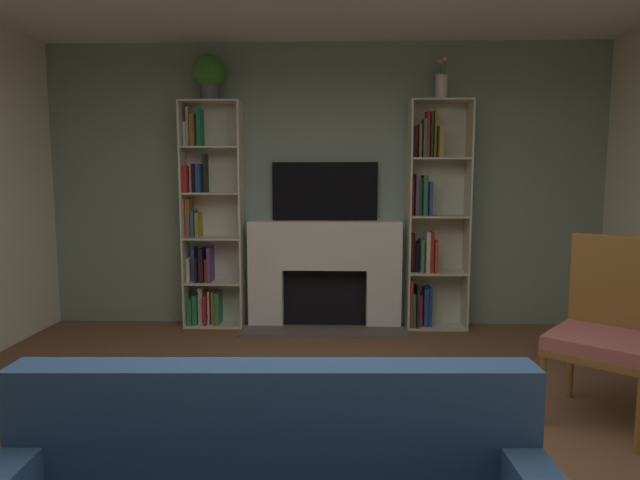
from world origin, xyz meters
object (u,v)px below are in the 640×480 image
(fireplace, at_px, (325,271))
(bookshelf_left, at_px, (208,225))
(bookshelf_right, at_px, (430,220))
(potted_plant, at_px, (209,74))
(coffee_table, at_px, (288,424))
(vase_with_flowers, at_px, (441,86))
(tv, at_px, (325,191))
(armchair, at_px, (609,327))

(fireplace, distance_m, bookshelf_left, 1.24)
(bookshelf_right, bearing_deg, fireplace, -179.01)
(potted_plant, height_order, coffee_table, potted_plant)
(coffee_table, bearing_deg, vase_with_flowers, 67.47)
(vase_with_flowers, xyz_separation_m, coffee_table, (-1.19, -2.87, -1.94))
(vase_with_flowers, bearing_deg, potted_plant, -179.99)
(fireplace, bearing_deg, tv, 90.00)
(vase_with_flowers, distance_m, coffee_table, 3.66)
(vase_with_flowers, bearing_deg, bookshelf_right, 145.34)
(fireplace, distance_m, tv, 0.78)
(tv, bearing_deg, vase_with_flowers, -6.28)
(fireplace, relative_size, vase_with_flowers, 4.06)
(bookshelf_left, bearing_deg, armchair, -34.67)
(fireplace, distance_m, armchair, 2.64)
(fireplace, height_order, vase_with_flowers, vase_with_flowers)
(potted_plant, relative_size, vase_with_flowers, 1.09)
(potted_plant, bearing_deg, vase_with_flowers, 0.01)
(bookshelf_left, relative_size, armchair, 1.98)
(bookshelf_right, bearing_deg, bookshelf_left, 179.85)
(potted_plant, bearing_deg, tv, 6.30)
(bookshelf_right, distance_m, armchair, 2.18)
(vase_with_flowers, bearing_deg, fireplace, 178.52)
(fireplace, xyz_separation_m, armchair, (1.75, -1.98, 0.01))
(tv, height_order, vase_with_flowers, vase_with_flowers)
(bookshelf_left, height_order, armchair, bookshelf_left)
(bookshelf_left, xyz_separation_m, bookshelf_right, (2.17, -0.01, 0.05))
(fireplace, distance_m, vase_with_flowers, 2.07)
(bookshelf_right, relative_size, vase_with_flowers, 5.60)
(tv, height_order, potted_plant, potted_plant)
(bookshelf_right, height_order, vase_with_flowers, vase_with_flowers)
(armchair, height_order, coffee_table, armchair)
(tv, height_order, bookshelf_right, bookshelf_right)
(bookshelf_left, relative_size, potted_plant, 5.13)
(vase_with_flowers, distance_m, armchair, 2.70)
(tv, bearing_deg, fireplace, -90.00)
(bookshelf_right, bearing_deg, coffee_table, -111.09)
(fireplace, height_order, potted_plant, potted_plant)
(bookshelf_left, relative_size, coffee_table, 2.30)
(fireplace, bearing_deg, vase_with_flowers, -1.48)
(armchair, bearing_deg, bookshelf_left, 145.33)
(tv, distance_m, vase_with_flowers, 1.47)
(tv, distance_m, coffee_table, 3.14)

